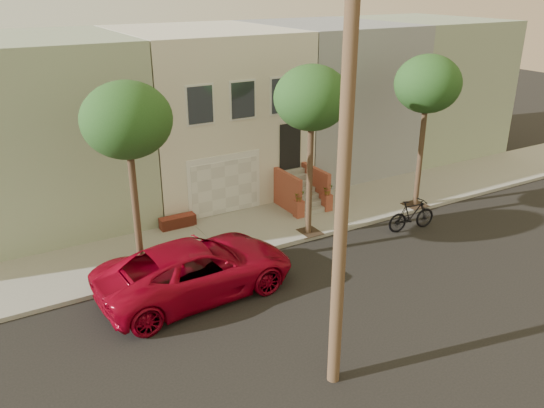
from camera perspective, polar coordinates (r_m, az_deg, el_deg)
ground at (r=17.85m, az=8.08°, el=-8.65°), size 90.00×90.00×0.00m
sidewalk at (r=21.74m, az=-0.57°, el=-2.30°), size 40.00×3.70×0.15m
house_row at (r=25.62m, az=-7.18°, el=9.75°), size 33.10×11.70×7.00m
tree_left at (r=16.77m, az=-14.79°, el=8.26°), size 2.70×2.57×6.30m
tree_mid at (r=19.47m, az=4.13°, el=10.79°), size 2.70×2.57×6.30m
tree_right at (r=22.98m, az=15.82°, el=11.78°), size 2.70×2.57×6.30m
pickup_truck at (r=17.18m, az=-7.82°, el=-6.66°), size 6.30×3.18×1.71m
motorcycle at (r=22.03m, az=14.26°, el=-1.11°), size 2.14×0.84×1.25m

